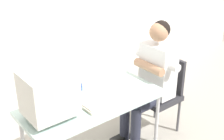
% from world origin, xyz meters
% --- Properties ---
extents(desk, '(1.37, 0.60, 0.73)m').
position_xyz_m(desk, '(0.00, 0.00, 0.67)').
color(desk, '#B7B7BC').
rests_on(desk, ground_plane).
extents(crt_monitor, '(0.41, 0.36, 0.43)m').
position_xyz_m(crt_monitor, '(-0.44, -0.01, 0.96)').
color(crt_monitor, silver).
rests_on(crt_monitor, desk).
extents(keyboard, '(0.18, 0.45, 0.03)m').
position_xyz_m(keyboard, '(-0.08, 0.03, 0.74)').
color(keyboard, beige).
rests_on(keyboard, desk).
extents(office_chair, '(0.43, 0.43, 0.88)m').
position_xyz_m(office_chair, '(0.95, 0.02, 0.50)').
color(office_chair, '#4C4C51').
rests_on(office_chair, ground_plane).
extents(person_seated, '(0.67, 0.58, 1.33)m').
position_xyz_m(person_seated, '(0.78, 0.02, 0.73)').
color(person_seated, silver).
rests_on(person_seated, ground_plane).
extents(potted_plant, '(0.63, 0.53, 0.78)m').
position_xyz_m(potted_plant, '(1.52, 0.52, 0.37)').
color(potted_plant, '#4C4C51').
rests_on(potted_plant, ground_plane).
extents(desk_mug, '(0.07, 0.09, 0.09)m').
position_xyz_m(desk_mug, '(-0.02, 0.22, 0.77)').
color(desk_mug, blue).
rests_on(desk_mug, desk).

